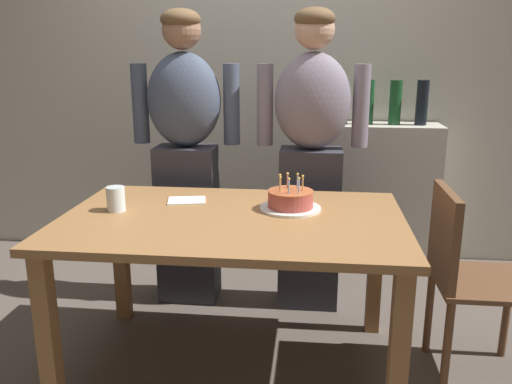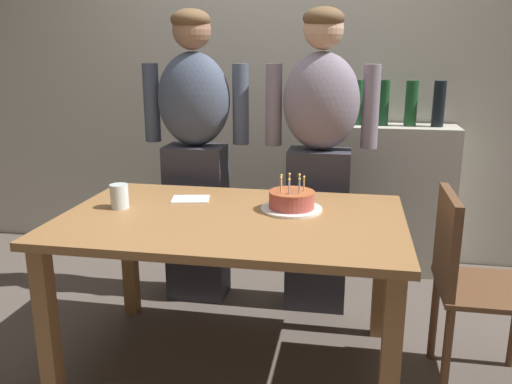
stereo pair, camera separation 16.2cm
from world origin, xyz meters
The scene contains 10 objects.
ground_plane centered at (0.00, 0.00, 0.00)m, with size 10.00×10.00×0.00m, color #564C44.
back_wall centered at (0.00, 1.55, 1.30)m, with size 5.20×0.10×2.60m, color beige.
dining_table centered at (0.00, 0.00, 0.64)m, with size 1.50×0.96×0.74m.
birthday_cake centered at (0.25, 0.14, 0.78)m, with size 0.28×0.28×0.16m.
water_glass_near centered at (-0.53, 0.03, 0.80)m, with size 0.08×0.08×0.11m, color silver.
napkin_stack centered at (-0.25, 0.22, 0.74)m, with size 0.18×0.13×0.01m, color white.
person_man_bearded centered at (-0.37, 0.70, 0.87)m, with size 0.61×0.27×1.66m.
person_woman_cardigan centered at (0.33, 0.70, 0.87)m, with size 0.61×0.27×1.66m.
dining_chair centered at (1.02, 0.05, 0.52)m, with size 0.42×0.42×0.87m.
shelf_cabinet centered at (0.78, 1.33, 0.50)m, with size 0.79×0.30×1.26m.
Camera 2 is at (0.51, -2.16, 1.44)m, focal length 37.11 mm.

